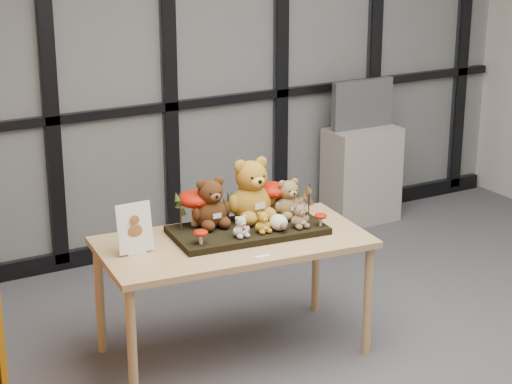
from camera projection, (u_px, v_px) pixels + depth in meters
floor at (446, 378)px, 4.94m from camera, size 5.00×5.00×0.00m
room_shell at (469, 65)px, 4.42m from camera, size 5.00×5.00×5.00m
glass_partition at (227, 48)px, 6.54m from camera, size 4.90×0.06×2.78m
display_table at (233, 251)px, 5.03m from camera, size 1.52×0.87×0.68m
diorama_tray at (248, 230)px, 5.09m from camera, size 0.87×0.50×0.04m
bear_pooh_yellow at (251, 186)px, 5.15m from camera, size 0.33×0.30×0.39m
bear_brown_medium at (210, 200)px, 5.05m from camera, size 0.25×0.23×0.31m
bear_tan_back at (288, 196)px, 5.21m from camera, size 0.20×0.19×0.24m
bear_small_yellow at (263, 221)px, 4.99m from camera, size 0.11×0.10×0.13m
bear_white_bow at (241, 225)px, 4.92m from camera, size 0.11×0.10×0.13m
bear_beige_small at (300, 214)px, 5.06m from camera, size 0.13×0.12×0.15m
plush_cream_hedgehog at (279, 222)px, 5.03m from camera, size 0.08×0.08×0.10m
mushroom_back_left at (195, 206)px, 5.08m from camera, size 0.20×0.20×0.22m
mushroom_back_right at (271, 197)px, 5.25m from camera, size 0.19×0.19×0.21m
mushroom_front_left at (201, 236)px, 4.83m from camera, size 0.08×0.08×0.09m
mushroom_front_right at (321, 219)px, 5.10m from camera, size 0.07×0.07×0.08m
sprig_green_far_left at (181, 211)px, 5.01m from camera, size 0.05×0.05×0.21m
sprig_green_mid_left at (200, 207)px, 5.10m from camera, size 0.05×0.05×0.20m
sprig_dry_far_right at (296, 195)px, 5.26m from camera, size 0.05×0.05×0.22m
sprig_dry_mid_right at (309, 201)px, 5.18m from camera, size 0.05×0.05×0.21m
sprig_green_centre at (228, 206)px, 5.18m from camera, size 0.05×0.05×0.15m
sign_holder at (135, 231)px, 4.78m from camera, size 0.19×0.06×0.27m
label_card at (263, 256)px, 4.77m from camera, size 0.08×0.03×0.00m
cabinet at (361, 175)px, 7.20m from camera, size 0.56×0.33×0.75m
monitor at (362, 104)px, 7.04m from camera, size 0.53×0.05×0.37m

